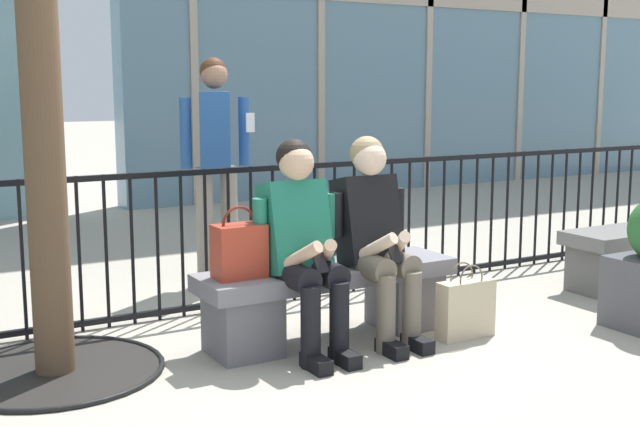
{
  "coord_description": "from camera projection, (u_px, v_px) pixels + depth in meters",
  "views": [
    {
      "loc": [
        -2.39,
        -4.05,
        1.51
      ],
      "look_at": [
        0.0,
        0.1,
        0.75
      ],
      "focal_mm": 45.59,
      "sensor_mm": 36.0,
      "label": 1
    }
  ],
  "objects": [
    {
      "name": "ground_plane",
      "position": [
        328.0,
        339.0,
        4.88
      ],
      "size": [
        60.0,
        60.0,
        0.0
      ],
      "primitive_type": "plane",
      "color": "#A8A091"
    },
    {
      "name": "plaza_railing",
      "position": [
        262.0,
        235.0,
        5.57
      ],
      "size": [
        9.12,
        0.04,
        0.97
      ],
      "color": "black",
      "rests_on": "ground"
    },
    {
      "name": "bystander_at_railing",
      "position": [
        216.0,
        153.0,
        6.08
      ],
      "size": [
        0.55,
        0.44,
        1.71
      ],
      "color": "gray",
      "rests_on": "ground"
    },
    {
      "name": "handbag_on_bench",
      "position": [
        239.0,
        250.0,
        4.49
      ],
      "size": [
        0.28,
        0.17,
        0.4
      ],
      "color": "#B23823",
      "rests_on": "stone_bench"
    },
    {
      "name": "seated_person_with_phone",
      "position": [
        303.0,
        240.0,
        4.55
      ],
      "size": [
        0.52,
        0.66,
        1.21
      ],
      "color": "black",
      "rests_on": "ground"
    },
    {
      "name": "seated_person_companion",
      "position": [
        375.0,
        232.0,
        4.79
      ],
      "size": [
        0.52,
        0.66,
        1.21
      ],
      "color": "#6B6051",
      "rests_on": "ground"
    },
    {
      "name": "shopping_bag",
      "position": [
        466.0,
        308.0,
        4.88
      ],
      "size": [
        0.37,
        0.12,
        0.46
      ],
      "color": "beige",
      "rests_on": "ground"
    },
    {
      "name": "stone_bench",
      "position": [
        328.0,
        295.0,
        4.84
      ],
      "size": [
        1.6,
        0.44,
        0.45
      ],
      "color": "slate",
      "rests_on": "ground"
    }
  ]
}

